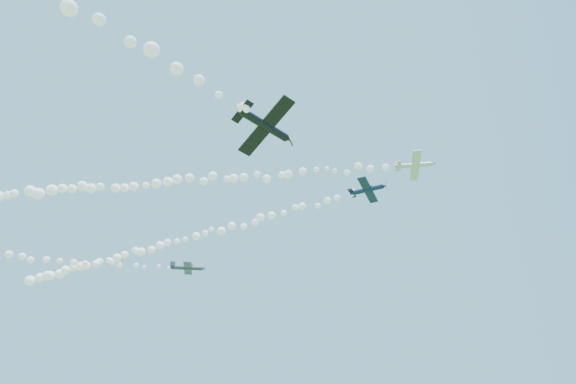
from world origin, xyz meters
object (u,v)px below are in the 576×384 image
(plane_black, at_px, (266,126))
(plane_grey, at_px, (188,268))
(plane_white, at_px, (415,165))
(plane_navy, at_px, (368,190))

(plane_black, bearing_deg, plane_grey, 67.04)
(plane_white, distance_m, plane_black, 31.38)
(plane_navy, height_order, plane_grey, plane_navy)
(plane_grey, bearing_deg, plane_navy, -45.68)
(plane_grey, distance_m, plane_black, 51.82)
(plane_white, bearing_deg, plane_black, -133.96)
(plane_white, xyz_separation_m, plane_navy, (-8.07, 1.16, -2.04))
(plane_white, distance_m, plane_grey, 49.92)
(plane_black, bearing_deg, plane_navy, 12.78)
(plane_navy, distance_m, plane_black, 28.86)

